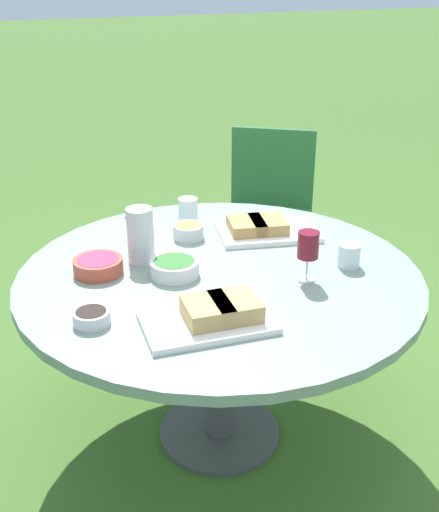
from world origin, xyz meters
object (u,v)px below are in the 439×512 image
at_px(wine_glass, 308,247).
at_px(handbag, 109,281).
at_px(chair_near_left, 269,202).
at_px(dining_table, 220,294).
at_px(water_pitcher, 140,235).

height_order(wine_glass, handbag, wine_glass).
distance_m(chair_near_left, handbag, 0.94).
relative_size(wine_glass, handbag, 0.48).
height_order(dining_table, water_pitcher, water_pitcher).
relative_size(dining_table, handbag, 3.79).
bearing_deg(dining_table, water_pitcher, -39.39).
distance_m(chair_near_left, wine_glass, 1.29).
distance_m(dining_table, handbag, 1.30).
bearing_deg(water_pitcher, chair_near_left, -138.00).
height_order(dining_table, chair_near_left, chair_near_left).
bearing_deg(water_pitcher, handbag, -94.34).
bearing_deg(wine_glass, water_pitcher, -36.94).
xyz_separation_m(chair_near_left, water_pitcher, (0.91, 0.82, 0.28)).
relative_size(chair_near_left, handbag, 2.42).
height_order(chair_near_left, water_pitcher, water_pitcher).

